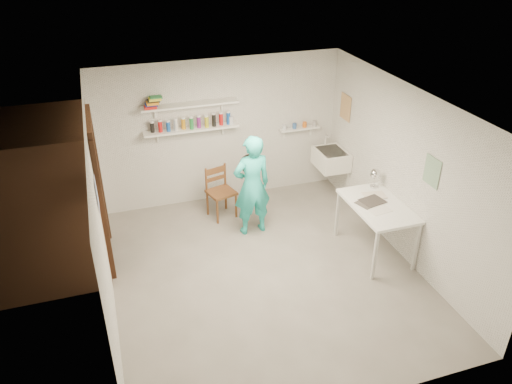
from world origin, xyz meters
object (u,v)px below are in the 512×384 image
object	(u,v)px
desk_lamp	(375,174)
wall_clock	(249,163)
wooden_chair	(221,192)
work_table	(375,229)
man	(252,186)
belfast_sink	(331,159)

from	to	relation	value
desk_lamp	wall_clock	bearing A→B (deg)	154.24
desk_lamp	wooden_chair	bearing A→B (deg)	150.06
wooden_chair	work_table	bearing A→B (deg)	-57.47
man	work_table	distance (m)	1.87
belfast_sink	wooden_chair	world-z (taller)	wooden_chair
belfast_sink	desk_lamp	world-z (taller)	desk_lamp
man	desk_lamp	distance (m)	1.80
work_table	desk_lamp	bearing A→B (deg)	67.58
belfast_sink	man	world-z (taller)	man
belfast_sink	man	size ratio (longest dim) A/B	0.38
wooden_chair	work_table	world-z (taller)	wooden_chair
belfast_sink	man	distance (m)	1.73
man	wooden_chair	world-z (taller)	man
wooden_chair	work_table	distance (m)	2.45
man	desk_lamp	size ratio (longest dim) A/B	10.70
belfast_sink	wooden_chair	xyz separation A→B (m)	(-1.93, -0.08, -0.27)
man	wooden_chair	distance (m)	0.76
wooden_chair	desk_lamp	bearing A→B (deg)	-45.50
wall_clock	work_table	distance (m)	2.06
wall_clock	wooden_chair	size ratio (longest dim) A/B	0.33
man	work_table	size ratio (longest dim) A/B	1.34
desk_lamp	man	bearing A→B (deg)	160.85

